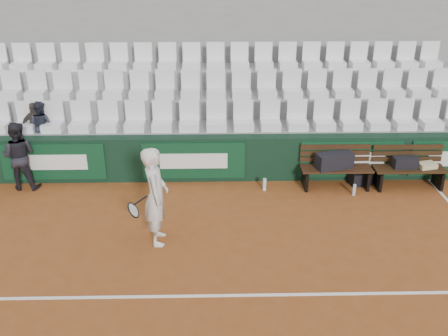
# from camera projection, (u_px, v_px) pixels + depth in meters

# --- Properties ---
(ground) EXTENTS (80.00, 80.00, 0.00)m
(ground) POSITION_uv_depth(u_px,v_px,m) (199.00, 296.00, 7.46)
(ground) COLOR brown
(ground) RESTS_ON ground
(court_baseline) EXTENTS (18.00, 0.06, 0.01)m
(court_baseline) POSITION_uv_depth(u_px,v_px,m) (199.00, 296.00, 7.46)
(court_baseline) COLOR white
(court_baseline) RESTS_ON ground
(back_barrier) EXTENTS (18.00, 0.34, 1.00)m
(back_barrier) POSITION_uv_depth(u_px,v_px,m) (206.00, 158.00, 10.87)
(back_barrier) COLOR black
(back_barrier) RESTS_ON ground
(grandstand_tier_front) EXTENTS (18.00, 0.95, 1.00)m
(grandstand_tier_front) POSITION_uv_depth(u_px,v_px,m) (204.00, 147.00, 11.45)
(grandstand_tier_front) COLOR gray
(grandstand_tier_front) RESTS_ON ground
(grandstand_tier_mid) EXTENTS (18.00, 0.95, 1.45)m
(grandstand_tier_mid) POSITION_uv_depth(u_px,v_px,m) (204.00, 124.00, 12.22)
(grandstand_tier_mid) COLOR gray
(grandstand_tier_mid) RESTS_ON ground
(grandstand_tier_back) EXTENTS (18.00, 0.95, 1.90)m
(grandstand_tier_back) POSITION_uv_depth(u_px,v_px,m) (204.00, 103.00, 12.98)
(grandstand_tier_back) COLOR #989895
(grandstand_tier_back) RESTS_ON ground
(grandstand_rear_wall) EXTENTS (18.00, 0.30, 4.40)m
(grandstand_rear_wall) POSITION_uv_depth(u_px,v_px,m) (204.00, 50.00, 13.02)
(grandstand_rear_wall) COLOR gray
(grandstand_rear_wall) RESTS_ON ground
(seat_row_front) EXTENTS (11.90, 0.44, 0.63)m
(seat_row_front) POSITION_uv_depth(u_px,v_px,m) (203.00, 116.00, 10.95)
(seat_row_front) COLOR white
(seat_row_front) RESTS_ON grandstand_tier_front
(seat_row_mid) EXTENTS (11.90, 0.44, 0.63)m
(seat_row_mid) POSITION_uv_depth(u_px,v_px,m) (203.00, 84.00, 11.62)
(seat_row_mid) COLOR white
(seat_row_mid) RESTS_ON grandstand_tier_mid
(seat_row_back) EXTENTS (11.90, 0.44, 0.63)m
(seat_row_back) POSITION_uv_depth(u_px,v_px,m) (203.00, 56.00, 12.29)
(seat_row_back) COLOR white
(seat_row_back) RESTS_ON grandstand_tier_back
(bench_left) EXTENTS (1.50, 0.56, 0.45)m
(bench_left) POSITION_uv_depth(u_px,v_px,m) (335.00, 177.00, 10.64)
(bench_left) COLOR #371F10
(bench_left) RESTS_ON ground
(bench_right) EXTENTS (1.50, 0.56, 0.45)m
(bench_right) POSITION_uv_depth(u_px,v_px,m) (408.00, 177.00, 10.63)
(bench_right) COLOR #311E0E
(bench_right) RESTS_ON ground
(sports_bag_left) EXTENTS (0.82, 0.52, 0.33)m
(sports_bag_left) POSITION_uv_depth(u_px,v_px,m) (334.00, 161.00, 10.48)
(sports_bag_left) COLOR black
(sports_bag_left) RESTS_ON bench_left
(sports_bag_right) EXTENTS (0.52, 0.26, 0.23)m
(sports_bag_right) POSITION_uv_depth(u_px,v_px,m) (405.00, 162.00, 10.51)
(sports_bag_right) COLOR black
(sports_bag_right) RESTS_ON bench_right
(towel) EXTENTS (0.41, 0.33, 0.10)m
(towel) POSITION_uv_depth(u_px,v_px,m) (427.00, 165.00, 10.54)
(towel) COLOR #CBBA83
(towel) RESTS_ON bench_right
(sports_bag_ground) EXTENTS (0.52, 0.38, 0.28)m
(sports_bag_ground) POSITION_uv_depth(u_px,v_px,m) (360.00, 178.00, 10.80)
(sports_bag_ground) COLOR black
(sports_bag_ground) RESTS_ON ground
(water_bottle_near) EXTENTS (0.08, 0.08, 0.27)m
(water_bottle_near) POSITION_uv_depth(u_px,v_px,m) (265.00, 184.00, 10.53)
(water_bottle_near) COLOR silver
(water_bottle_near) RESTS_ON ground
(water_bottle_far) EXTENTS (0.07, 0.07, 0.24)m
(water_bottle_far) POSITION_uv_depth(u_px,v_px,m) (354.00, 190.00, 10.34)
(water_bottle_far) COLOR #ADBFC4
(water_bottle_far) RESTS_ON ground
(tennis_player) EXTENTS (0.73, 0.68, 1.78)m
(tennis_player) POSITION_uv_depth(u_px,v_px,m) (156.00, 196.00, 8.46)
(tennis_player) COLOR silver
(tennis_player) RESTS_ON ground
(ball_kid) EXTENTS (0.73, 0.58, 1.48)m
(ball_kid) POSITION_uv_depth(u_px,v_px,m) (19.00, 156.00, 10.39)
(ball_kid) COLOR black
(ball_kid) RESTS_ON ground
(spectator_b) EXTENTS (0.67, 0.40, 1.07)m
(spectator_b) POSITION_uv_depth(u_px,v_px,m) (33.00, 107.00, 10.83)
(spectator_b) COLOR #37322C
(spectator_b) RESTS_ON grandstand_tier_front
(spectator_c) EXTENTS (0.65, 0.57, 1.10)m
(spectator_c) POSITION_uv_depth(u_px,v_px,m) (38.00, 106.00, 10.82)
(spectator_c) COLOR #202531
(spectator_c) RESTS_ON grandstand_tier_front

